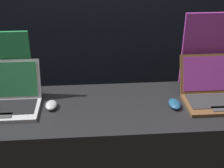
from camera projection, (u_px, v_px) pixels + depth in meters
name	position (u px, v px, depth m)	size (l,w,h in m)	color
display_counter	(111.00, 167.00, 2.09)	(1.70, 0.58, 0.96)	black
laptop_front	(6.00, 98.00, 1.84)	(0.39, 0.31, 0.25)	#B7B7BC
mouse_front	(51.00, 105.00, 1.85)	(0.07, 0.11, 0.04)	#B2B2B7
promo_stand_front	(8.00, 66.00, 1.90)	(0.29, 0.07, 0.42)	black
laptop_back	(213.00, 92.00, 1.91)	(0.37, 0.34, 0.25)	brown
mouse_back	(175.00, 104.00, 1.86)	(0.07, 0.12, 0.04)	navy
promo_stand_back	(205.00, 52.00, 2.01)	(0.31, 0.07, 0.49)	black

